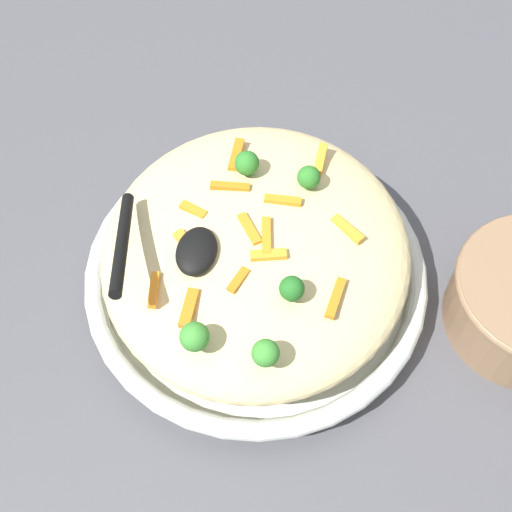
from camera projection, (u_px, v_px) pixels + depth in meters
name	position (u px, v px, depth m)	size (l,w,h in m)	color
ground_plane	(256.00, 289.00, 0.80)	(2.40, 2.40, 0.00)	#4C4C51
serving_bowl	(256.00, 278.00, 0.78)	(0.37, 0.37, 0.05)	silver
pasta_mound	(256.00, 251.00, 0.73)	(0.33, 0.32, 0.08)	#DBC689
carrot_piece_0	(189.00, 308.00, 0.66)	(0.04, 0.01, 0.01)	orange
carrot_piece_1	(283.00, 201.00, 0.72)	(0.04, 0.01, 0.01)	orange
carrot_piece_2	(266.00, 236.00, 0.69)	(0.04, 0.01, 0.01)	orange
carrot_piece_3	(336.00, 298.00, 0.67)	(0.04, 0.01, 0.01)	orange
carrot_piece_4	(347.00, 229.00, 0.71)	(0.04, 0.01, 0.01)	orange
carrot_piece_5	(250.00, 226.00, 0.70)	(0.04, 0.01, 0.01)	orange
carrot_piece_6	(193.00, 210.00, 0.72)	(0.03, 0.01, 0.01)	orange
carrot_piece_7	(236.00, 155.00, 0.75)	(0.04, 0.01, 0.01)	orange
carrot_piece_8	(238.00, 280.00, 0.67)	(0.03, 0.01, 0.01)	orange
carrot_piece_9	(268.00, 255.00, 0.68)	(0.04, 0.01, 0.01)	orange
carrot_piece_10	(230.00, 187.00, 0.73)	(0.04, 0.01, 0.01)	orange
carrot_piece_11	(154.00, 290.00, 0.67)	(0.04, 0.01, 0.01)	orange
carrot_piece_12	(321.00, 159.00, 0.75)	(0.04, 0.01, 0.01)	orange
carrot_piece_13	(190.00, 247.00, 0.69)	(0.04, 0.01, 0.01)	orange
broccoli_floret_0	(195.00, 337.00, 0.63)	(0.03, 0.03, 0.03)	#377928
broccoli_floret_1	(247.00, 163.00, 0.73)	(0.03, 0.03, 0.03)	#296820
broccoli_floret_2	(266.00, 353.00, 0.62)	(0.03, 0.03, 0.03)	#377928
broccoli_floret_3	(309.00, 177.00, 0.72)	(0.02, 0.02, 0.03)	#296820
broccoli_floret_4	(292.00, 289.00, 0.65)	(0.02, 0.02, 0.03)	#205B1C
serving_spoon	(172.00, 248.00, 0.68)	(0.14, 0.11, 0.06)	black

